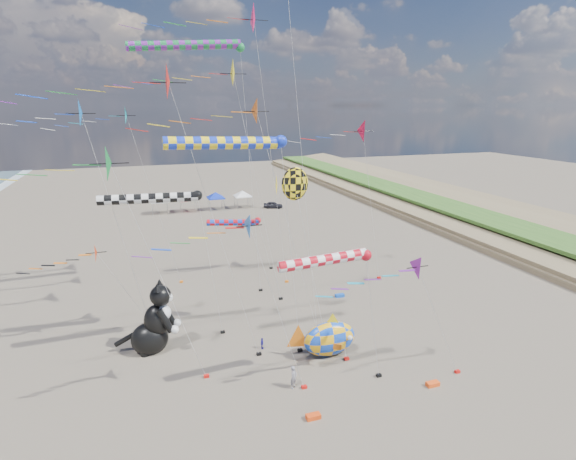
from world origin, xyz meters
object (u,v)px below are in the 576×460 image
Objects in this scene: parked_car at (273,205)px; person_adult at (294,377)px; child_blue at (262,343)px; cat_inflatable at (152,316)px; fish_inflatable at (329,339)px; child_green at (336,338)px.

person_adult is at bearing -171.31° from parked_car.
child_blue is 0.26× the size of parked_car.
person_adult is at bearing -28.55° from cat_inflatable.
child_blue is (8.04, -2.48, -2.45)m from cat_inflatable.
cat_inflatable reaches higher than person_adult.
fish_inflatable is at bearing -87.23° from child_blue.
child_green is at bearing -70.34° from child_blue.
child_blue is at bearing 53.99° from person_adult.
cat_inflatable is 8.76m from child_blue.
child_blue is (-0.67, 5.59, -0.34)m from person_adult.
cat_inflatable is 1.64× the size of parked_car.
person_adult reaches higher than child_blue.
person_adult is 1.42× the size of child_green.
child_green is (1.21, 1.29, -0.87)m from fish_inflatable.
cat_inflatable reaches higher than parked_car.
cat_inflatable is at bearing 157.97° from fish_inflatable.
fish_inflatable is 51.90m from parked_car.
child_green reaches higher than child_blue.
person_adult is 1.73× the size of child_blue.
child_green is 50.38m from parked_car.
child_blue is (-4.58, 2.62, -0.97)m from fish_inflatable.
cat_inflatable is 1.04× the size of fish_inflatable.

